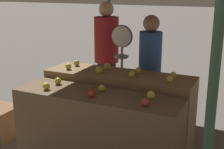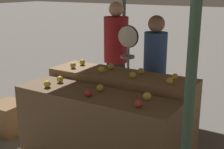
{
  "view_description": "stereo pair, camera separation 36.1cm",
  "coord_description": "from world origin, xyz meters",
  "px_view_note": "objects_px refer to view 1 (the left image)",
  "views": [
    {
      "loc": [
        1.52,
        -2.85,
        2.02
      ],
      "look_at": [
        0.05,
        0.3,
        1.03
      ],
      "focal_mm": 50.0,
      "sensor_mm": 36.0,
      "label": 1
    },
    {
      "loc": [
        1.84,
        -2.68,
        2.02
      ],
      "look_at": [
        0.05,
        0.3,
        1.03
      ],
      "focal_mm": 50.0,
      "sensor_mm": 36.0,
      "label": 2
    }
  ],
  "objects_px": {
    "person_customer_left": "(106,50)",
    "wooden_crate_side": "(1,122)",
    "person_vendor_at_scale": "(150,66)",
    "produce_scale": "(122,53)"
  },
  "relations": [
    {
      "from": "person_vendor_at_scale",
      "to": "person_customer_left",
      "type": "xyz_separation_m",
      "value": [
        -0.92,
        0.55,
        0.05
      ]
    },
    {
      "from": "person_vendor_at_scale",
      "to": "wooden_crate_side",
      "type": "relative_size",
      "value": 3.86
    },
    {
      "from": "person_customer_left",
      "to": "wooden_crate_side",
      "type": "height_order",
      "value": "person_customer_left"
    },
    {
      "from": "person_customer_left",
      "to": "wooden_crate_side",
      "type": "relative_size",
      "value": 4.15
    },
    {
      "from": "produce_scale",
      "to": "wooden_crate_side",
      "type": "relative_size",
      "value": 3.48
    },
    {
      "from": "produce_scale",
      "to": "person_vendor_at_scale",
      "type": "xyz_separation_m",
      "value": [
        0.45,
        -0.07,
        -0.13
      ]
    },
    {
      "from": "produce_scale",
      "to": "wooden_crate_side",
      "type": "bearing_deg",
      "value": -142.22
    },
    {
      "from": "produce_scale",
      "to": "person_vendor_at_scale",
      "type": "bearing_deg",
      "value": -9.08
    },
    {
      "from": "person_vendor_at_scale",
      "to": "person_customer_left",
      "type": "height_order",
      "value": "person_customer_left"
    },
    {
      "from": "person_vendor_at_scale",
      "to": "wooden_crate_side",
      "type": "xyz_separation_m",
      "value": [
        -1.8,
        -0.98,
        -0.76
      ]
    }
  ]
}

